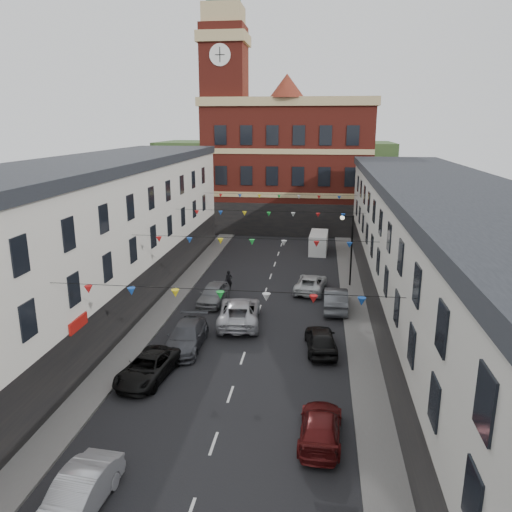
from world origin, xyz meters
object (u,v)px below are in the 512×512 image
at_px(street_lamp, 349,241).
at_px(car_left_c, 148,368).
at_px(car_right_c, 320,427).
at_px(car_right_d, 321,340).
at_px(car_left_b, 78,495).
at_px(car_left_e, 213,294).
at_px(moving_car, 239,312).
at_px(car_left_d, 186,336).
at_px(car_right_f, 311,283).
at_px(pedestrian, 229,280).
at_px(car_right_e, 336,299).
at_px(white_van, 319,243).

height_order(street_lamp, car_left_c, street_lamp).
relative_size(street_lamp, car_left_c, 1.28).
bearing_deg(car_left_c, street_lamp, 64.54).
xyz_separation_m(car_right_c, car_right_d, (-0.01, 8.69, 0.09)).
bearing_deg(car_left_b, street_lamp, 72.44).
relative_size(car_left_c, car_left_e, 1.07).
bearing_deg(moving_car, car_left_e, -59.93).
relative_size(car_left_d, car_right_f, 1.06).
bearing_deg(car_right_c, pedestrian, -66.23).
height_order(car_left_c, car_left_e, car_left_e).
relative_size(car_right_e, pedestrian, 2.96).
distance_m(street_lamp, pedestrian, 10.25).
bearing_deg(car_right_f, white_van, -85.37).
distance_m(car_left_d, car_right_d, 8.08).
relative_size(car_right_c, car_right_f, 0.91).
xyz_separation_m(car_left_e, white_van, (7.71, 16.50, 0.28)).
height_order(car_left_e, moving_car, moving_car).
height_order(car_left_c, white_van, white_van).
relative_size(car_left_b, moving_car, 0.74).
bearing_deg(car_left_d, car_left_c, -105.60).
xyz_separation_m(car_left_e, car_right_e, (9.10, -0.13, 0.04)).
distance_m(car_right_d, moving_car, 6.60).
bearing_deg(car_left_e, car_left_c, -91.86).
relative_size(car_left_c, car_right_e, 0.98).
bearing_deg(car_left_d, car_right_d, 2.76).
bearing_deg(car_left_e, car_left_d, -86.98).
height_order(street_lamp, moving_car, street_lamp).
relative_size(street_lamp, moving_car, 1.03).
height_order(car_left_c, moving_car, moving_car).
relative_size(car_left_b, white_van, 0.93).
distance_m(car_right_d, white_van, 23.69).
height_order(car_right_f, white_van, white_van).
height_order(car_left_b, car_right_d, car_right_d).
xyz_separation_m(car_left_b, car_left_c, (-0.77, 9.40, -0.06)).
height_order(street_lamp, white_van, street_lamp).
bearing_deg(car_right_e, car_left_b, 67.06).
bearing_deg(white_van, pedestrian, -115.48).
bearing_deg(car_left_d, car_right_c, -46.49).
bearing_deg(car_left_d, street_lamp, 50.69).
bearing_deg(car_left_d, moving_car, 57.36).
xyz_separation_m(car_right_f, white_van, (0.51, 12.74, 0.36)).
bearing_deg(car_right_c, car_left_b, 34.66).
relative_size(white_van, pedestrian, 2.87).
relative_size(car_left_e, car_right_f, 0.91).
xyz_separation_m(car_right_d, white_van, (-0.35, 23.68, 0.30)).
bearing_deg(white_van, street_lamp, -75.11).
height_order(street_lamp, car_right_c, street_lamp).
bearing_deg(car_left_c, car_left_b, -77.51).
bearing_deg(car_left_e, car_left_b, -87.61).
relative_size(moving_car, white_van, 1.26).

